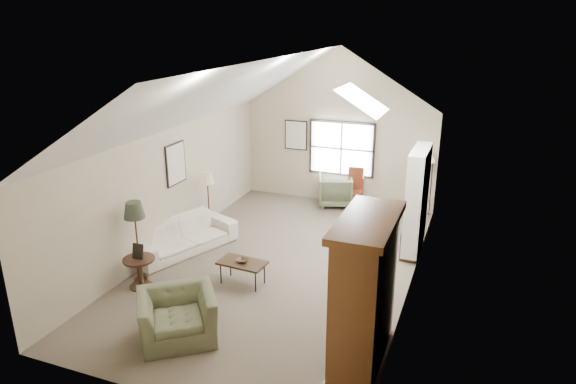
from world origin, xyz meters
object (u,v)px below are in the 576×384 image
(sofa, at_px, (183,236))
(armchair_far, at_px, (335,190))
(side_table, at_px, (140,273))
(coffee_table, at_px, (243,273))
(armchair_near, at_px, (177,316))
(side_chair, at_px, (354,188))
(armoire, at_px, (364,294))

(sofa, distance_m, armchair_far, 4.40)
(armchair_far, bearing_deg, side_table, 50.87)
(side_table, bearing_deg, coffee_table, 24.86)
(armchair_near, bearing_deg, side_chair, 43.11)
(sofa, height_order, coffee_table, sofa)
(armoire, distance_m, side_chair, 6.33)
(side_table, bearing_deg, armchair_far, 68.88)
(armchair_far, distance_m, side_table, 5.80)
(side_table, bearing_deg, armoire, -9.27)
(armchair_far, xyz_separation_m, side_table, (-2.09, -5.41, -0.11))
(sofa, relative_size, side_chair, 2.22)
(coffee_table, relative_size, side_table, 1.52)
(armoire, height_order, sofa, armoire)
(armchair_near, bearing_deg, armoire, -28.97)
(armoire, bearing_deg, sofa, 152.11)
(armchair_near, relative_size, armchair_far, 1.30)
(side_chair, bearing_deg, armoire, -77.56)
(sofa, height_order, side_chair, side_chair)
(armchair_near, relative_size, side_table, 1.98)
(coffee_table, distance_m, side_table, 1.84)
(side_chair, bearing_deg, armchair_near, -102.32)
(armchair_far, bearing_deg, armoire, 91.30)
(coffee_table, bearing_deg, side_table, -155.14)
(armoire, xyz_separation_m, side_chair, (-1.64, 6.08, -0.59))
(armchair_far, relative_size, side_chair, 0.85)
(armoire, relative_size, side_table, 3.87)
(armchair_near, relative_size, coffee_table, 1.31)
(sofa, relative_size, armchair_near, 2.01)
(armoire, distance_m, coffee_table, 3.07)
(armchair_far, bearing_deg, armchair_near, 66.66)
(armoire, xyz_separation_m, sofa, (-4.33, 2.29, -0.77))
(sofa, xyz_separation_m, coffee_table, (1.77, -0.83, -0.11))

